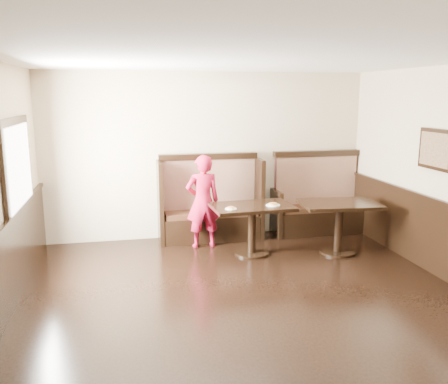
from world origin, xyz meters
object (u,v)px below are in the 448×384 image
object	(u,v)px
booth_neighbor	(317,205)
child	(203,201)
table_main	(252,217)
booth_main	(210,208)
table_neighbor	(339,215)

from	to	relation	value
booth_neighbor	child	size ratio (longest dim) A/B	1.10
booth_neighbor	child	distance (m)	2.20
booth_neighbor	child	world-z (taller)	child
table_main	child	size ratio (longest dim) A/B	0.83
booth_main	table_neighbor	distance (m)	2.15
booth_main	table_neighbor	bearing A→B (deg)	-33.05
booth_main	table_main	size ratio (longest dim) A/B	1.40
booth_main	table_main	distance (m)	1.06
booth_neighbor	table_neighbor	distance (m)	1.19
child	table_neighbor	bearing A→B (deg)	154.72
booth_neighbor	table_neighbor	world-z (taller)	booth_neighbor
booth_main	booth_neighbor	distance (m)	1.95
child	booth_main	bearing A→B (deg)	-119.16
booth_main	booth_neighbor	world-z (taller)	same
child	table_main	bearing A→B (deg)	137.63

